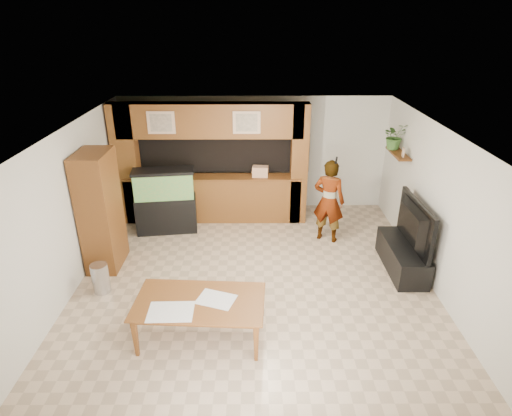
{
  "coord_description": "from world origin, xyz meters",
  "views": [
    {
      "loc": [
        -0.0,
        -6.17,
        4.22
      ],
      "look_at": [
        0.03,
        0.6,
        1.14
      ],
      "focal_mm": 30.0,
      "sensor_mm": 36.0,
      "label": 1
    }
  ],
  "objects_px": {
    "pantry_cabinet": "(100,211)",
    "dining_table": "(200,321)",
    "aquarium": "(166,202)",
    "person": "(329,201)",
    "television": "(407,224)"
  },
  "relations": [
    {
      "from": "aquarium",
      "to": "person",
      "type": "height_order",
      "value": "person"
    },
    {
      "from": "person",
      "to": "dining_table",
      "type": "height_order",
      "value": "person"
    },
    {
      "from": "aquarium",
      "to": "television",
      "type": "height_order",
      "value": "aquarium"
    },
    {
      "from": "dining_table",
      "to": "television",
      "type": "bearing_deg",
      "value": 31.39
    },
    {
      "from": "pantry_cabinet",
      "to": "dining_table",
      "type": "bearing_deg",
      "value": -46.19
    },
    {
      "from": "television",
      "to": "pantry_cabinet",
      "type": "bearing_deg",
      "value": 86.26
    },
    {
      "from": "television",
      "to": "person",
      "type": "relative_size",
      "value": 0.85
    },
    {
      "from": "aquarium",
      "to": "pantry_cabinet",
      "type": "bearing_deg",
      "value": -130.12
    },
    {
      "from": "aquarium",
      "to": "dining_table",
      "type": "xyz_separation_m",
      "value": [
        1.08,
        -3.35,
        -0.35
      ]
    },
    {
      "from": "television",
      "to": "dining_table",
      "type": "xyz_separation_m",
      "value": [
        -3.41,
        -1.82,
        -0.59
      ]
    },
    {
      "from": "pantry_cabinet",
      "to": "aquarium",
      "type": "bearing_deg",
      "value": 57.12
    },
    {
      "from": "aquarium",
      "to": "person",
      "type": "distance_m",
      "value": 3.34
    },
    {
      "from": "aquarium",
      "to": "television",
      "type": "xyz_separation_m",
      "value": [
        4.49,
        -1.52,
        0.24
      ]
    },
    {
      "from": "pantry_cabinet",
      "to": "person",
      "type": "height_order",
      "value": "pantry_cabinet"
    },
    {
      "from": "pantry_cabinet",
      "to": "television",
      "type": "xyz_separation_m",
      "value": [
        5.35,
        -0.2,
        -0.16
      ]
    }
  ]
}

